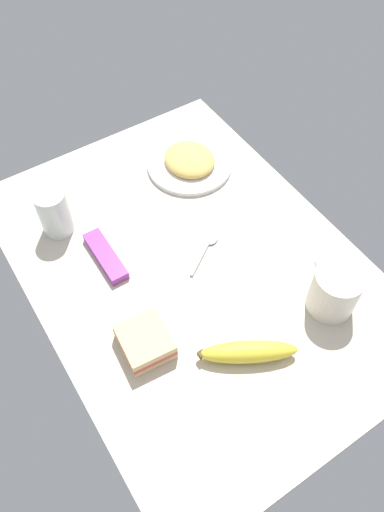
# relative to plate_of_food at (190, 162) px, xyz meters

# --- Properties ---
(tabletop) EXTENTS (0.90, 0.64, 0.02)m
(tabletop) POSITION_rel_plate_of_food_xyz_m (-0.25, 0.15, -0.02)
(tabletop) COLOR #BCB29E
(tabletop) RESTS_ON ground
(plate_of_food) EXTENTS (0.20, 0.20, 0.04)m
(plate_of_food) POSITION_rel_plate_of_food_xyz_m (0.00, 0.00, 0.00)
(plate_of_food) COLOR white
(plate_of_food) RESTS_ON tabletop
(coffee_mug_black) EXTENTS (0.12, 0.09, 0.10)m
(coffee_mug_black) POSITION_rel_plate_of_food_xyz_m (-0.48, -0.02, 0.04)
(coffee_mug_black) COLOR silver
(coffee_mug_black) RESTS_ON tabletop
(sandwich_main) EXTENTS (0.10, 0.10, 0.04)m
(sandwich_main) POSITION_rel_plate_of_food_xyz_m (-0.36, 0.33, 0.01)
(sandwich_main) COLOR #DBB77A
(sandwich_main) RESTS_ON tabletop
(glass_of_milk) EXTENTS (0.07, 0.07, 0.11)m
(glass_of_milk) POSITION_rel_plate_of_food_xyz_m (-0.01, 0.35, 0.04)
(glass_of_milk) COLOR silver
(glass_of_milk) RESTS_ON tabletop
(banana) EXTENTS (0.13, 0.18, 0.04)m
(banana) POSITION_rel_plate_of_food_xyz_m (-0.48, 0.18, 0.01)
(banana) COLOR yellow
(banana) RESTS_ON tabletop
(spoon) EXTENTS (0.08, 0.11, 0.01)m
(spoon) POSITION_rel_plate_of_food_xyz_m (-0.23, 0.10, -0.01)
(spoon) COLOR silver
(spoon) RESTS_ON tabletop
(snack_bar) EXTENTS (0.14, 0.04, 0.02)m
(snack_bar) POSITION_rel_plate_of_food_xyz_m (-0.14, 0.30, -0.00)
(snack_bar) COLOR purple
(snack_bar) RESTS_ON tabletop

